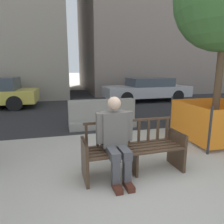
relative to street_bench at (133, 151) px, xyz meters
The scene contains 7 objects.
ground_plane 0.60m from the street_bench, 87.25° to the right, with size 200.00×200.00×0.00m, color #ADA89E.
street_asphalt 8.26m from the street_bench, 89.85° to the left, with size 120.00×12.00×0.01m, color #28282B.
street_bench is the anchor object (origin of this frame).
seated_person 0.44m from the street_bench, 167.90° to the right, with size 0.58×0.73×1.31m.
jersey_barrier_centre 2.85m from the street_bench, 89.30° to the left, with size 2.01×0.70×0.84m.
construction_fence 2.73m from the street_bench, 23.15° to the left, with size 1.54×1.54×1.01m.
car_sedan_mid 8.08m from the street_bench, 64.71° to the left, with size 4.72×2.06×1.27m.
Camera 1 is at (-1.13, -2.49, 1.73)m, focal length 32.00 mm.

